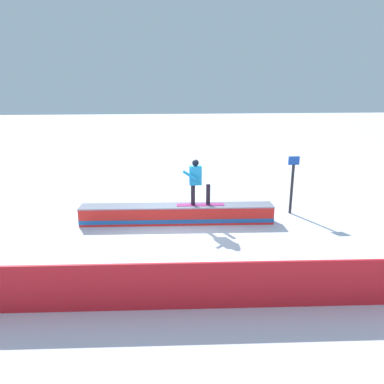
{
  "coord_description": "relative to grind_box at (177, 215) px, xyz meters",
  "views": [
    {
      "loc": [
        0.72,
        11.22,
        4.3
      ],
      "look_at": [
        -0.39,
        1.03,
        1.37
      ],
      "focal_mm": 33.01,
      "sensor_mm": 36.0,
      "label": 1
    }
  ],
  "objects": [
    {
      "name": "trail_marker",
      "position": [
        -4.18,
        -0.55,
        0.84
      ],
      "size": [
        0.4,
        0.1,
        2.1
      ],
      "color": "#262628",
      "rests_on": "ground_plane"
    },
    {
      "name": "grind_box",
      "position": [
        0.0,
        0.0,
        0.0
      ],
      "size": [
        6.49,
        1.11,
        0.63
      ],
      "color": "red",
      "rests_on": "ground_plane"
    },
    {
      "name": "safety_fence",
      "position": [
        0.0,
        4.94,
        0.23
      ],
      "size": [
        12.57,
        0.95,
        1.03
      ],
      "primitive_type": "cube",
      "rotation": [
        0.0,
        0.0,
        -0.07
      ],
      "color": "red",
      "rests_on": "ground_plane"
    },
    {
      "name": "snowboarder",
      "position": [
        -0.66,
        0.05,
        1.19
      ],
      "size": [
        1.6,
        0.43,
        1.55
      ],
      "color": "#B52E80",
      "rests_on": "grind_box"
    },
    {
      "name": "ground_plane",
      "position": [
        0.0,
        0.0,
        -0.28
      ],
      "size": [
        120.0,
        120.0,
        0.0
      ],
      "primitive_type": "plane",
      "color": "white"
    }
  ]
}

